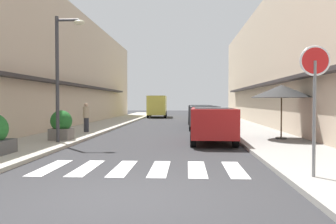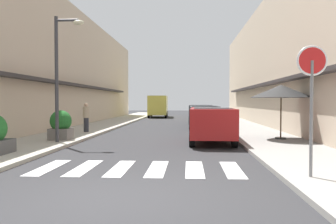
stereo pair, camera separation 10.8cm
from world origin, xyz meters
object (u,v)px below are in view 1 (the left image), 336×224
Objects in this scene: delivery_van at (157,105)px; cafe_umbrella at (282,91)px; planter_midblock at (61,125)px; parked_car_mid at (204,115)px; parked_car_far at (201,112)px; street_lamp at (62,65)px; pedestrian_walking_near at (86,117)px; parked_car_near at (213,121)px; round_street_sign at (315,76)px.

cafe_umbrella reaches higher than delivery_van.
delivery_van reaches higher than planter_midblock.
parked_car_far is at bearing 90.00° from parked_car_mid.
cafe_umbrella is at bearing 10.56° from street_lamp.
parked_car_near is at bearing 34.92° from pedestrian_walking_near.
cafe_umbrella is (1.36, 7.61, -0.10)m from round_street_sign.
cafe_umbrella reaches higher than planter_midblock.
planter_midblock is (-6.37, -7.11, -0.19)m from parked_car_mid.
parked_car_far is 11.02m from pedestrian_walking_near.
parked_car_near is 7.28m from pedestrian_walking_near.
pedestrian_walking_near is (-8.02, 10.49, -1.34)m from round_street_sign.
pedestrian_walking_near is at bearing 162.96° from cafe_umbrella.
parked_car_far is (0.00, 5.55, 0.00)m from parked_car_mid.
round_street_sign is at bearing -76.85° from parked_car_near.
parked_car_mid is at bearing 96.71° from round_street_sign.
parked_car_near is 1.00× the size of parked_car_far.
delivery_van is 1.10× the size of street_lamp.
cafe_umbrella is at bearing -75.83° from parked_car_far.
planter_midblock is (-6.37, -12.66, -0.19)m from parked_car_far.
delivery_van is at bearing 85.06° from planter_midblock.
parked_car_mid is 2.72× the size of pedestrian_walking_near.
street_lamp is 9.20m from cafe_umbrella.
pedestrian_walking_near reaches higher than parked_car_far.
pedestrian_walking_near is (-0.02, 3.68, 0.19)m from planter_midblock.
parked_car_far is 11.80m from delivery_van.
parked_car_far is at bearing 94.80° from round_street_sign.
street_lamp is 2.62m from planter_midblock.
planter_midblock is at bearing 113.52° from street_lamp.
parked_car_mid is 1.60× the size of cafe_umbrella.
street_lamp reaches higher than pedestrian_walking_near.
parked_car_near is at bearing -90.00° from parked_car_mid.
round_street_sign is at bearing -78.91° from delivery_van.
parked_car_far is (0.00, 12.46, -0.00)m from parked_car_near.
parked_car_near is 6.38m from planter_midblock.
parked_car_near is 2.88× the size of pedestrian_walking_near.
parked_car_mid is 9.55m from planter_midblock.
delivery_van is at bearing 107.79° from cafe_umbrella.
planter_midblock is (-0.38, 0.87, -2.44)m from street_lamp.
parked_car_far is at bearing 63.28° from planter_midblock.
parked_car_near is 1.06× the size of parked_car_mid.
street_lamp is 1.90× the size of cafe_umbrella.
pedestrian_walking_near is at bearing 90.25° from planter_midblock.
parked_car_near is 3.30m from cafe_umbrella.
delivery_van is 31.03m from round_street_sign.
parked_car_near is at bearing -90.00° from parked_car_far.
cafe_umbrella is at bearing 4.91° from planter_midblock.
round_street_sign is 2.25× the size of planter_midblock.
round_street_sign is at bearing -85.20° from parked_car_far.
cafe_umbrella is (7.32, -22.83, 0.76)m from delivery_van.
pedestrian_walking_near is (-2.06, -19.95, -0.48)m from delivery_van.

